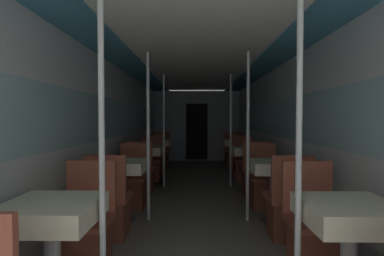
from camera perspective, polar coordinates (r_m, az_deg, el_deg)
The scene contains 32 objects.
wall_left at distance 4.98m, azimuth -14.03°, elevation -0.43°, with size 0.05×10.05×2.07m.
wall_right at distance 4.99m, azimuth 16.07°, elevation -0.44°, with size 0.05×10.05×2.07m.
ceiling_panel at distance 4.89m, azimuth 1.05°, elevation 11.92°, with size 2.59×10.05×0.07m.
bulkhead_far at distance 8.90m, azimuth 0.90°, elevation 0.37°, with size 2.54×0.09×2.07m.
dining_table_left_0 at distance 2.16m, azimuth -25.15°, elevation -15.58°, with size 0.56×0.56×0.74m.
chair_left_far_0 at distance 2.75m, azimuth -19.74°, elevation -19.10°, with size 0.42×0.42×0.89m.
support_pole_left_0 at distance 1.96m, azimuth -16.80°, elevation -4.77°, with size 0.04×0.04×2.07m.
dining_table_left_1 at distance 3.83m, azimuth -13.12°, elevation -7.84°, with size 0.56×0.56×0.74m.
chair_left_near_1 at distance 3.39m, azimuth -15.38°, elevation -14.99°, with size 0.42×0.42×0.89m.
chair_left_far_1 at distance 4.42m, azimuth -11.35°, elevation -10.97°, with size 0.42×0.42×0.89m.
support_pole_left_1 at distance 3.72m, azimuth -8.35°, elevation -1.62°, with size 0.04×0.04×2.07m.
dining_table_left_2 at distance 5.59m, azimuth -8.65°, elevation -4.77°, with size 0.56×0.56×0.74m.
chair_left_near_2 at distance 5.11m, azimuth -9.65°, elevation -9.23°, with size 0.42×0.42×0.89m.
chair_left_far_2 at distance 6.18m, azimuth -7.79°, elevation -7.29°, with size 0.42×0.42×0.89m.
support_pole_left_2 at distance 5.52m, azimuth -5.38°, elevation -0.49°, with size 0.04×0.04×2.07m.
dining_table_left_3 at distance 7.38m, azimuth -6.35°, elevation -3.16°, with size 0.56×0.56×0.74m.
chair_left_near_3 at distance 6.87m, azimuth -6.91°, elevation -6.36°, with size 0.42×0.42×0.89m.
chair_left_far_3 at distance 7.96m, azimuth -5.85°, elevation -5.24°, with size 0.42×0.42×0.89m.
dining_table_right_0 at distance 2.18m, azimuth 27.84°, elevation -15.45°, with size 0.56×0.56×0.74m.
chair_right_far_0 at distance 2.77m, azimuth 22.24°, elevation -19.00°, with size 0.42×0.42×0.89m.
support_pole_right_0 at distance 1.97m, azimuth 19.66°, elevation -4.75°, with size 0.04×0.04×2.07m.
dining_table_right_1 at distance 3.84m, azimuth 15.32°, elevation -7.83°, with size 0.56×0.56×0.74m.
chair_right_near_1 at distance 3.40m, azimuth 17.68°, elevation -14.94°, with size 0.42×0.42×0.89m.
chair_right_far_1 at distance 4.43m, azimuth 13.46°, elevation -10.96°, with size 0.42×0.42×0.89m.
support_pole_right_1 at distance 3.73m, azimuth 10.59°, elevation -1.62°, with size 0.04×0.04×2.07m.
dining_table_right_2 at distance 5.60m, azimuth 10.63°, elevation -4.77°, with size 0.56×0.56×0.74m.
chair_right_near_2 at distance 5.12m, azimuth 11.68°, elevation -9.22°, with size 0.42×0.42×0.89m.
chair_right_far_2 at distance 6.18m, azimuth 9.73°, elevation -7.29°, with size 0.42×0.42×0.89m.
support_pole_right_2 at distance 5.52m, azimuth 7.37°, elevation -0.49°, with size 0.04×0.04×2.07m.
dining_table_right_3 at distance 7.38m, azimuth 8.21°, elevation -3.16°, with size 0.56×0.56×0.74m.
chair_right_near_3 at distance 6.88m, azimuth 8.80°, elevation -6.36°, with size 0.42×0.42×0.89m.
chair_right_far_3 at distance 7.96m, azimuth 7.69°, elevation -5.24°, with size 0.42×0.42×0.89m.
Camera 1 is at (-0.02, -1.19, 1.26)m, focal length 28.00 mm.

